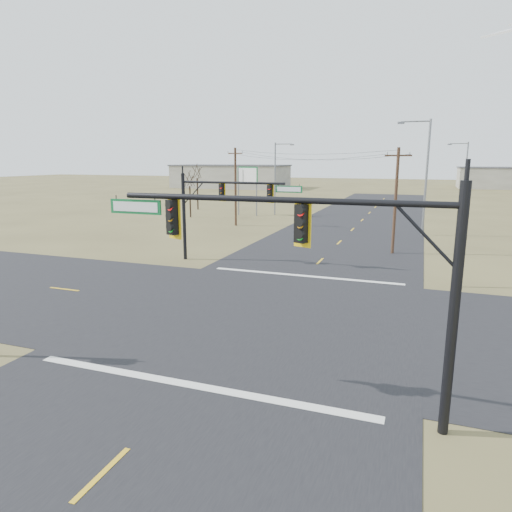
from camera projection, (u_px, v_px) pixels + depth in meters
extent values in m
plane|color=olive|center=(267.00, 314.00, 21.62)|extent=(320.00, 320.00, 0.00)
cube|color=black|center=(267.00, 313.00, 21.62)|extent=(160.00, 14.00, 0.02)
cube|color=black|center=(267.00, 313.00, 21.62)|extent=(14.00, 160.00, 0.02)
cube|color=silver|center=(193.00, 385.00, 14.71)|extent=(12.00, 0.40, 0.01)
cube|color=silver|center=(305.00, 276.00, 28.51)|extent=(12.00, 0.40, 0.01)
cylinder|color=black|center=(454.00, 314.00, 11.53)|extent=(0.27, 0.27, 6.68)
cylinder|color=black|center=(275.00, 200.00, 12.55)|extent=(9.55, 0.17, 0.17)
cube|color=#0D602C|center=(136.00, 207.00, 14.13)|extent=(1.80, 0.05, 0.45)
cylinder|color=black|center=(184.00, 217.00, 32.79)|extent=(0.25, 0.25, 6.21)
cylinder|color=black|center=(232.00, 183.00, 31.02)|extent=(7.54, 0.16, 0.16)
cube|color=#0D602C|center=(289.00, 189.00, 29.75)|extent=(1.80, 0.05, 0.45)
cylinder|color=black|center=(460.00, 253.00, 25.75)|extent=(0.17, 0.17, 4.01)
cylinder|color=#4C2E20|center=(395.00, 202.00, 34.62)|extent=(0.23, 0.23, 8.05)
cube|color=#4C2E20|center=(398.00, 155.00, 33.91)|extent=(1.97, 0.33, 0.12)
cylinder|color=#4C2E20|center=(235.00, 187.00, 49.55)|extent=(0.24, 0.24, 8.39)
cube|color=#4C2E20|center=(235.00, 153.00, 48.80)|extent=(1.94, 0.89, 0.12)
cylinder|color=slate|center=(238.00, 191.00, 59.24)|extent=(0.17, 0.17, 6.25)
cylinder|color=slate|center=(257.00, 192.00, 58.41)|extent=(0.17, 0.17, 6.25)
cube|color=#0D602C|center=(247.00, 175.00, 58.39)|extent=(3.18, 1.16, 2.08)
cylinder|color=slate|center=(426.00, 179.00, 42.79)|extent=(0.22, 0.22, 10.81)
cylinder|color=slate|center=(416.00, 121.00, 42.14)|extent=(2.59, 0.13, 0.13)
cube|color=slate|center=(401.00, 123.00, 42.60)|extent=(0.65, 0.44, 0.19)
cylinder|color=slate|center=(465.00, 178.00, 60.79)|extent=(0.19, 0.19, 9.41)
cylinder|color=slate|center=(459.00, 143.00, 60.23)|extent=(2.26, 0.11, 0.11)
cube|color=slate|center=(450.00, 144.00, 60.63)|extent=(0.57, 0.38, 0.17)
cylinder|color=slate|center=(275.00, 179.00, 59.36)|extent=(0.19, 0.19, 9.28)
cylinder|color=slate|center=(284.00, 144.00, 58.07)|extent=(2.23, 0.11, 0.11)
cube|color=slate|center=(292.00, 145.00, 57.72)|extent=(0.54, 0.31, 0.17)
cylinder|color=black|center=(190.00, 202.00, 57.32)|extent=(0.19, 0.19, 3.89)
cylinder|color=black|center=(198.00, 194.00, 66.00)|extent=(0.21, 0.21, 4.52)
cube|color=#ACA898|center=(231.00, 177.00, 117.14)|extent=(28.00, 14.00, 5.50)
cube|color=#ACA898|center=(501.00, 178.00, 113.95)|extent=(20.00, 12.00, 5.00)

